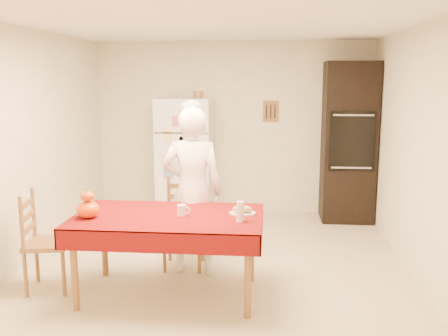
# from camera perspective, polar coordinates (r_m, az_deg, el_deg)

# --- Properties ---
(floor) EXTENTS (4.50, 4.50, 0.00)m
(floor) POSITION_cam_1_polar(r_m,az_deg,el_deg) (5.46, -0.80, -11.01)
(floor) COLOR #C4B48D
(floor) RESTS_ON ground
(room_shell) EXTENTS (4.02, 4.52, 2.51)m
(room_shell) POSITION_cam_1_polar(r_m,az_deg,el_deg) (5.10, -0.83, 6.22)
(room_shell) COLOR #EDE6C7
(room_shell) RESTS_ON ground
(refrigerator) EXTENTS (0.75, 0.74, 1.70)m
(refrigerator) POSITION_cam_1_polar(r_m,az_deg,el_deg) (7.13, -4.42, 1.12)
(refrigerator) COLOR white
(refrigerator) RESTS_ON floor
(oven_cabinet) EXTENTS (0.70, 0.62, 2.20)m
(oven_cabinet) POSITION_cam_1_polar(r_m,az_deg,el_deg) (7.12, 14.03, 2.87)
(oven_cabinet) COLOR black
(oven_cabinet) RESTS_ON floor
(dining_table) EXTENTS (1.70, 1.00, 0.76)m
(dining_table) POSITION_cam_1_polar(r_m,az_deg,el_deg) (4.56, -6.39, -6.21)
(dining_table) COLOR brown
(dining_table) RESTS_ON floor
(chair_far) EXTENTS (0.44, 0.42, 0.95)m
(chair_far) POSITION_cam_1_polar(r_m,az_deg,el_deg) (5.33, -4.55, -5.80)
(chair_far) COLOR brown
(chair_far) RESTS_ON floor
(chair_left) EXTENTS (0.46, 0.48, 0.95)m
(chair_left) POSITION_cam_1_polar(r_m,az_deg,el_deg) (5.01, -20.19, -7.48)
(chair_left) COLOR brown
(chair_left) RESTS_ON floor
(seated_woman) EXTENTS (0.65, 0.45, 1.71)m
(seated_woman) POSITION_cam_1_polar(r_m,az_deg,el_deg) (5.06, -3.59, -2.60)
(seated_woman) COLOR white
(seated_woman) RESTS_ON floor
(coffee_mug) EXTENTS (0.08, 0.08, 0.10)m
(coffee_mug) POSITION_cam_1_polar(r_m,az_deg,el_deg) (4.50, -4.86, -4.82)
(coffee_mug) COLOR white
(coffee_mug) RESTS_ON dining_table
(pumpkin_lower) EXTENTS (0.20, 0.20, 0.15)m
(pumpkin_lower) POSITION_cam_1_polar(r_m,az_deg,el_deg) (4.58, -15.29, -4.60)
(pumpkin_lower) COLOR red
(pumpkin_lower) RESTS_ON dining_table
(pumpkin_upper) EXTENTS (0.12, 0.12, 0.09)m
(pumpkin_upper) POSITION_cam_1_polar(r_m,az_deg,el_deg) (4.55, -15.36, -3.11)
(pumpkin_upper) COLOR #C93304
(pumpkin_upper) RESTS_ON pumpkin_lower
(wine_glass) EXTENTS (0.07, 0.07, 0.18)m
(wine_glass) POSITION_cam_1_polar(r_m,az_deg,el_deg) (4.31, 1.88, -4.98)
(wine_glass) COLOR silver
(wine_glass) RESTS_ON dining_table
(bread_plate) EXTENTS (0.24, 0.24, 0.02)m
(bread_plate) POSITION_cam_1_polar(r_m,az_deg,el_deg) (4.54, 2.12, -5.20)
(bread_plate) COLOR white
(bread_plate) RESTS_ON dining_table
(bread_loaf) EXTENTS (0.18, 0.10, 0.06)m
(bread_loaf) POSITION_cam_1_polar(r_m,az_deg,el_deg) (4.53, 2.13, -4.70)
(bread_loaf) COLOR tan
(bread_loaf) RESTS_ON bread_plate
(spice_jar_left) EXTENTS (0.05, 0.05, 0.10)m
(spice_jar_left) POSITION_cam_1_polar(r_m,az_deg,el_deg) (7.07, -3.34, 8.39)
(spice_jar_left) COLOR #8D5A19
(spice_jar_left) RESTS_ON refrigerator
(spice_jar_mid) EXTENTS (0.05, 0.05, 0.10)m
(spice_jar_mid) POSITION_cam_1_polar(r_m,az_deg,el_deg) (7.06, -2.64, 8.40)
(spice_jar_mid) COLOR brown
(spice_jar_mid) RESTS_ON refrigerator
(spice_jar_right) EXTENTS (0.05, 0.05, 0.10)m
(spice_jar_right) POSITION_cam_1_polar(r_m,az_deg,el_deg) (7.06, -2.60, 8.40)
(spice_jar_right) COLOR #924E1A
(spice_jar_right) RESTS_ON refrigerator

